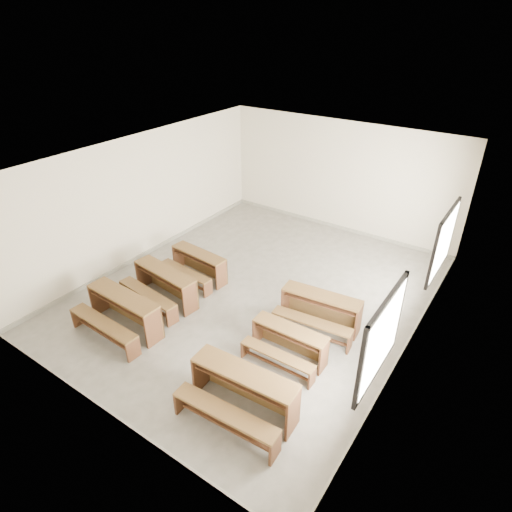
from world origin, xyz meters
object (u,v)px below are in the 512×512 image
Objects in this scene: desk_set_1 at (164,283)px; desk_set_5 at (320,308)px; desk_set_3 at (242,390)px; desk_set_4 at (288,341)px; desk_set_0 at (123,310)px; desk_set_2 at (198,263)px.

desk_set_1 is 3.50m from desk_set_5.
desk_set_4 is at bearing 87.97° from desk_set_3.
desk_set_3 is at bearing -89.63° from desk_set_4.
desk_set_1 is at bearing 93.59° from desk_set_0.
desk_set_2 is at bearing 159.36° from desk_set_4.
desk_set_1 is at bearing 151.80° from desk_set_3.
desk_set_5 is at bearing 25.80° from desk_set_1.
desk_set_5 is at bearing 86.84° from desk_set_4.
desk_set_3 is at bearing -34.41° from desk_set_2.
desk_set_2 is 0.92× the size of desk_set_5.
desk_set_0 is 1.20m from desk_set_1.
desk_set_5 is (0.02, 2.69, -0.04)m from desk_set_3.
desk_set_3 is 1.26× the size of desk_set_4.
desk_set_3 is (3.29, -2.68, 0.07)m from desk_set_2.
desk_set_1 reaches higher than desk_set_2.
desk_set_4 is (3.26, -0.03, -0.06)m from desk_set_1.
desk_set_5 is at bearing 86.41° from desk_set_3.
desk_set_0 is 1.14× the size of desk_set_2.
desk_set_2 is 3.47m from desk_set_4.
desk_set_0 is at bearing 170.92° from desk_set_3.
desk_set_3 is at bearing -96.43° from desk_set_5.
desk_set_3 is at bearing -18.48° from desk_set_1.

